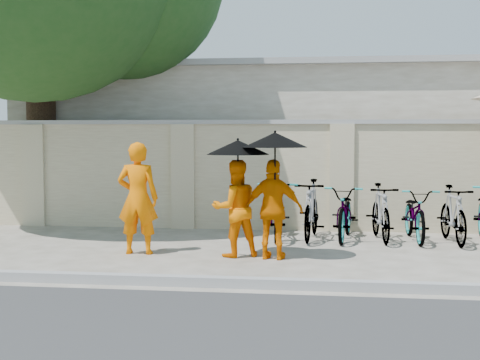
# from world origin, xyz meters

# --- Properties ---
(ground) EXTENTS (80.00, 80.00, 0.00)m
(ground) POSITION_xyz_m (0.00, 0.00, 0.00)
(ground) COLOR #AEA497
(kerb) EXTENTS (40.00, 0.16, 0.12)m
(kerb) POSITION_xyz_m (0.00, -1.70, 0.06)
(kerb) COLOR gray
(kerb) RESTS_ON ground
(compound_wall) EXTENTS (20.00, 0.30, 2.00)m
(compound_wall) POSITION_xyz_m (1.00, 3.20, 1.00)
(compound_wall) COLOR beige
(compound_wall) RESTS_ON ground
(building_behind) EXTENTS (14.00, 6.00, 3.20)m
(building_behind) POSITION_xyz_m (2.00, 7.00, 1.60)
(building_behind) COLOR silver
(building_behind) RESTS_ON ground
(monk_left) EXTENTS (0.64, 0.44, 1.70)m
(monk_left) POSITION_xyz_m (-1.10, 0.31, 0.85)
(monk_left) COLOR #FF7100
(monk_left) RESTS_ON ground
(monk_center) EXTENTS (0.86, 0.79, 1.44)m
(monk_center) POSITION_xyz_m (0.39, 0.28, 0.72)
(monk_center) COLOR orange
(monk_center) RESTS_ON ground
(parasol_center) EXTENTS (0.92, 0.92, 0.91)m
(parasol_center) POSITION_xyz_m (0.44, 0.20, 1.62)
(parasol_center) COLOR black
(parasol_center) RESTS_ON ground
(monk_right) EXTENTS (0.90, 0.49, 1.45)m
(monk_right) POSITION_xyz_m (0.97, 0.14, 0.73)
(monk_right) COLOR #D86500
(monk_right) RESTS_ON ground
(parasol_right) EXTENTS (0.93, 0.93, 1.02)m
(parasol_right) POSITION_xyz_m (0.99, 0.06, 1.73)
(parasol_right) COLOR black
(parasol_right) RESTS_ON ground
(bike_0) EXTENTS (0.79, 1.95, 1.00)m
(bike_0) POSITION_xyz_m (0.89, 2.09, 0.50)
(bike_0) COLOR gray
(bike_0) RESTS_ON ground
(bike_1) EXTENTS (0.64, 1.76, 1.03)m
(bike_1) POSITION_xyz_m (1.47, 2.02, 0.52)
(bike_1) COLOR gray
(bike_1) RESTS_ON ground
(bike_2) EXTENTS (0.82, 1.85, 0.94)m
(bike_2) POSITION_xyz_m (2.06, 2.08, 0.47)
(bike_2) COLOR gray
(bike_2) RESTS_ON ground
(bike_3) EXTENTS (0.60, 1.65, 0.97)m
(bike_3) POSITION_xyz_m (2.64, 2.03, 0.49)
(bike_3) COLOR gray
(bike_3) RESTS_ON ground
(bike_4) EXTENTS (0.68, 1.75, 0.90)m
(bike_4) POSITION_xyz_m (3.23, 2.09, 0.45)
(bike_4) COLOR gray
(bike_4) RESTS_ON ground
(bike_5) EXTENTS (0.57, 1.63, 0.96)m
(bike_5) POSITION_xyz_m (3.81, 1.92, 0.48)
(bike_5) COLOR gray
(bike_5) RESTS_ON ground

